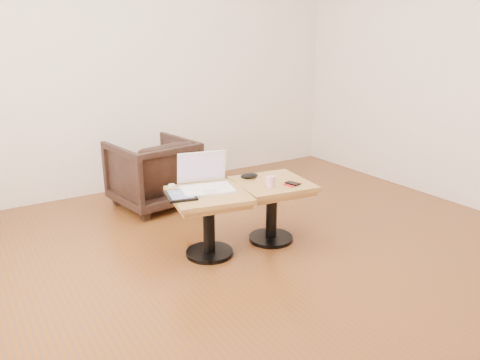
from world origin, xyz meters
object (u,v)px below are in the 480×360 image
side_table_left (209,209)px  laptop (206,182)px  striped_cup (271,181)px  armchair (153,173)px  side_table_right (272,197)px

side_table_left → laptop: laptop is taller
laptop → striped_cup: (0.43, -0.22, -0.01)m
side_table_left → armchair: size_ratio=0.89×
armchair → laptop: bearing=79.7°
striped_cup → armchair: 1.40m
laptop → striped_cup: laptop is taller
laptop → striped_cup: size_ratio=5.04×
side_table_left → laptop: 0.20m
side_table_left → striped_cup: 0.50m
laptop → side_table_left: bearing=-93.7°
side_table_left → side_table_right: same height
laptop → side_table_right: bearing=-0.2°
side_table_left → side_table_right: (0.54, -0.04, 0.00)m
side_table_left → side_table_right: bearing=7.2°
side_table_left → armchair: (0.06, 1.20, -0.04)m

